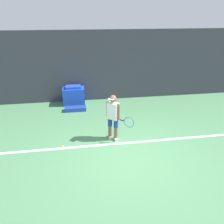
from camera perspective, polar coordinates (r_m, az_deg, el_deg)
The scene contains 7 objects.
ground_plane at distance 6.34m, azimuth 4.16°, elevation -11.85°, with size 24.00×24.00×0.00m, color #518C5B.
back_wall at distance 9.99m, azimuth -1.52°, elevation 11.86°, with size 24.00×0.10×3.11m.
court_baseline at distance 6.94m, azimuth 2.81°, elevation -8.18°, with size 21.60×0.10×0.01m.
tennis_player at distance 6.78m, azimuth 0.37°, elevation -1.00°, with size 0.76×0.68×1.51m.
tennis_ball at distance 6.91m, azimuth -12.76°, elevation -8.76°, with size 0.07×0.07×0.07m.
covered_chair at distance 9.86m, azimuth -9.94°, elevation 4.29°, with size 0.94×0.61×0.84m.
equipment_bag at distance 9.26m, azimuth -9.51°, elevation 0.83°, with size 0.88×0.35×0.16m.
Camera 1 is at (-1.21, -4.96, 3.77)m, focal length 35.00 mm.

